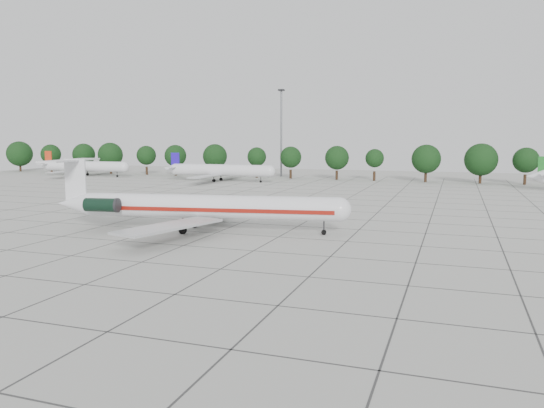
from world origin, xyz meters
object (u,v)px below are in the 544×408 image
at_px(floodlight_mast, 281,128).
at_px(bg_airliner_a, 85,166).
at_px(main_airliner, 193,206).
at_px(bg_airliner_b, 220,170).

bearing_deg(floodlight_mast, bg_airliner_a, -161.59).
distance_m(main_airliner, floodlight_mast, 94.13).
bearing_deg(floodlight_mast, bg_airliner_b, -112.52).
distance_m(bg_airliner_b, floodlight_mast, 27.07).
height_order(main_airliner, bg_airliner_b, main_airliner).
xyz_separation_m(main_airliner, bg_airliner_b, (-28.14, 68.88, -0.19)).
bearing_deg(bg_airliner_b, floodlight_mast, 67.48).
height_order(bg_airliner_b, floodlight_mast, floodlight_mast).
bearing_deg(main_airliner, floodlight_mast, 91.92).
distance_m(bg_airliner_a, floodlight_mast, 59.77).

